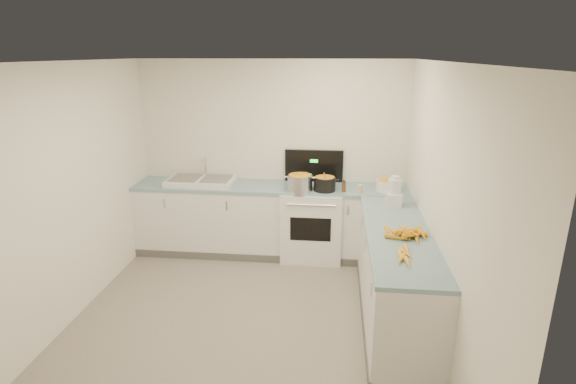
# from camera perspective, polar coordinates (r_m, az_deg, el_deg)

# --- Properties ---
(floor) EXTENTS (3.50, 4.00, 0.00)m
(floor) POSITION_cam_1_polar(r_m,az_deg,el_deg) (4.63, -5.36, -16.54)
(floor) COLOR gray
(floor) RESTS_ON ground
(ceiling) EXTENTS (3.50, 4.00, 0.00)m
(ceiling) POSITION_cam_1_polar(r_m,az_deg,el_deg) (3.85, -6.44, 16.11)
(ceiling) COLOR white
(ceiling) RESTS_ON ground
(wall_back) EXTENTS (3.50, 0.00, 2.50)m
(wall_back) POSITION_cam_1_polar(r_m,az_deg,el_deg) (5.97, -1.95, 4.48)
(wall_back) COLOR white
(wall_back) RESTS_ON ground
(wall_front) EXTENTS (3.50, 0.00, 2.50)m
(wall_front) POSITION_cam_1_polar(r_m,az_deg,el_deg) (2.35, -16.27, -17.75)
(wall_front) COLOR white
(wall_front) RESTS_ON ground
(wall_left) EXTENTS (0.00, 4.00, 2.50)m
(wall_left) POSITION_cam_1_polar(r_m,az_deg,el_deg) (4.74, -27.03, -0.84)
(wall_left) COLOR white
(wall_left) RESTS_ON ground
(wall_right) EXTENTS (0.00, 4.00, 2.50)m
(wall_right) POSITION_cam_1_polar(r_m,az_deg,el_deg) (4.09, 18.90, -2.52)
(wall_right) COLOR white
(wall_right) RESTS_ON ground
(counter_back) EXTENTS (3.50, 0.62, 0.94)m
(counter_back) POSITION_cam_1_polar(r_m,az_deg,el_deg) (5.91, -2.28, -3.55)
(counter_back) COLOR white
(counter_back) RESTS_ON ground
(counter_right) EXTENTS (0.62, 2.20, 0.94)m
(counter_right) POSITION_cam_1_polar(r_m,az_deg,el_deg) (4.62, 13.48, -10.31)
(counter_right) COLOR white
(counter_right) RESTS_ON ground
(stove) EXTENTS (0.76, 0.65, 1.36)m
(stove) POSITION_cam_1_polar(r_m,az_deg,el_deg) (5.84, 3.05, -3.77)
(stove) COLOR white
(stove) RESTS_ON ground
(sink) EXTENTS (0.86, 0.52, 0.31)m
(sink) POSITION_cam_1_polar(r_m,az_deg,el_deg) (5.94, -10.96, 1.41)
(sink) COLOR white
(sink) RESTS_ON counter_back
(steel_pot) EXTENTS (0.40, 0.40, 0.22)m
(steel_pot) POSITION_cam_1_polar(r_m,az_deg,el_deg) (5.51, 1.52, 1.05)
(steel_pot) COLOR silver
(steel_pot) RESTS_ON stove
(black_pot) EXTENTS (0.35, 0.35, 0.19)m
(black_pot) POSITION_cam_1_polar(r_m,az_deg,el_deg) (5.55, 4.68, 0.94)
(black_pot) COLOR black
(black_pot) RESTS_ON stove
(wooden_spoon) EXTENTS (0.04, 0.33, 0.01)m
(wooden_spoon) POSITION_cam_1_polar(r_m,az_deg,el_deg) (5.52, 4.71, 1.99)
(wooden_spoon) COLOR #AD7A47
(wooden_spoon) RESTS_ON black_pot
(mixing_bowl) EXTENTS (0.32, 0.32, 0.13)m
(mixing_bowl) POSITION_cam_1_polar(r_m,az_deg,el_deg) (5.67, 12.53, 0.84)
(mixing_bowl) COLOR white
(mixing_bowl) RESTS_ON counter_back
(extract_bottle) EXTENTS (0.05, 0.05, 0.12)m
(extract_bottle) POSITION_cam_1_polar(r_m,az_deg,el_deg) (5.52, 7.10, 0.65)
(extract_bottle) COLOR #593319
(extract_bottle) RESTS_ON counter_back
(spice_jar) EXTENTS (0.05, 0.05, 0.08)m
(spice_jar) POSITION_cam_1_polar(r_m,az_deg,el_deg) (5.53, 9.16, 0.36)
(spice_jar) COLOR #E5B266
(spice_jar) RESTS_ON counter_back
(food_processor) EXTENTS (0.17, 0.20, 0.34)m
(food_processor) POSITION_cam_1_polar(r_m,az_deg,el_deg) (5.12, 13.32, -0.09)
(food_processor) COLOR white
(food_processor) RESTS_ON counter_right
(carrot_pile) EXTENTS (0.41, 0.45, 0.09)m
(carrot_pile) POSITION_cam_1_polar(r_m,az_deg,el_deg) (4.31, 14.91, -5.04)
(carrot_pile) COLOR #F3A51D
(carrot_pile) RESTS_ON counter_right
(peeled_carrots) EXTENTS (0.17, 0.42, 0.04)m
(peeled_carrots) POSITION_cam_1_polar(r_m,az_deg,el_deg) (3.88, 14.57, -7.86)
(peeled_carrots) COLOR yellow
(peeled_carrots) RESTS_ON counter_right
(peelings) EXTENTS (0.17, 0.22, 0.01)m
(peelings) POSITION_cam_1_polar(r_m,az_deg,el_deg) (5.97, -13.15, 1.75)
(peelings) COLOR tan
(peelings) RESTS_ON sink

